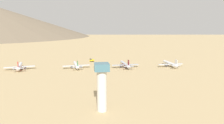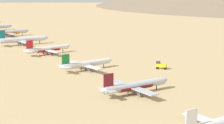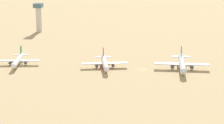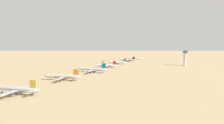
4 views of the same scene
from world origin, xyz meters
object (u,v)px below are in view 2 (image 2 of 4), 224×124
(parked_jet_5, at_px, (9,32))
(parked_jet_1, at_px, (135,86))
(service_truck, at_px, (161,65))
(parked_jet_2, at_px, (86,64))
(parked_jet_0, at_px, (220,123))
(parked_jet_3, at_px, (48,49))
(parked_jet_4, at_px, (22,40))

(parked_jet_5, bearing_deg, parked_jet_1, -92.18)
(parked_jet_1, xyz_separation_m, service_truck, (38.01, 32.59, -1.18))
(parked_jet_2, height_order, parked_jet_5, parked_jet_5)
(parked_jet_0, xyz_separation_m, parked_jet_2, (5.39, 96.97, 0.06))
(parked_jet_2, height_order, parked_jet_3, parked_jet_3)
(parked_jet_0, height_order, parked_jet_5, parked_jet_5)
(parked_jet_3, relative_size, parked_jet_5, 0.93)
(parked_jet_5, bearing_deg, parked_jet_0, -92.23)
(parked_jet_0, bearing_deg, parked_jet_3, 87.76)
(parked_jet_2, bearing_deg, parked_jet_1, -93.90)
(parked_jet_4, distance_m, service_truck, 122.68)
(parked_jet_2, bearing_deg, parked_jet_4, 90.68)
(parked_jet_3, bearing_deg, parked_jet_5, 87.79)
(parked_jet_2, relative_size, service_truck, 5.97)
(parked_jet_1, xyz_separation_m, parked_jet_4, (2.18, 149.90, 0.65))
(parked_jet_5, distance_m, service_truck, 172.54)
(parked_jet_4, height_order, service_truck, parked_jet_4)
(parked_jet_5, bearing_deg, parked_jet_4, -96.01)
(service_truck, bearing_deg, parked_jet_4, 106.99)
(parked_jet_1, distance_m, parked_jet_4, 149.92)
(parked_jet_1, height_order, parked_jet_5, parked_jet_5)
(parked_jet_4, relative_size, service_truck, 7.25)
(parked_jet_1, relative_size, parked_jet_2, 1.03)
(parked_jet_0, bearing_deg, parked_jet_5, 87.77)
(parked_jet_3, distance_m, parked_jet_4, 46.28)
(parked_jet_3, height_order, parked_jet_4, parked_jet_4)
(parked_jet_2, distance_m, parked_jet_5, 153.12)
(parked_jet_4, relative_size, parked_jet_5, 1.09)
(parked_jet_2, height_order, parked_jet_4, parked_jet_4)
(parked_jet_0, height_order, parked_jet_2, parked_jet_2)
(parked_jet_5, bearing_deg, parked_jet_3, -92.21)
(parked_jet_2, distance_m, parked_jet_3, 54.29)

